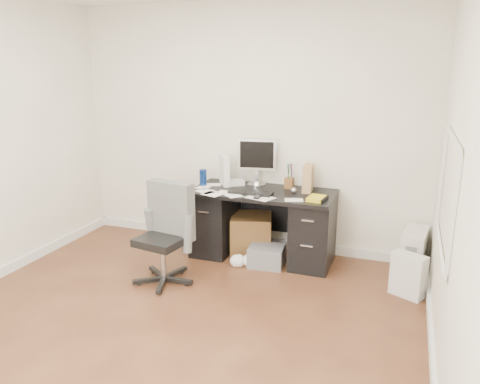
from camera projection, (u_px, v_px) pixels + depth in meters
The scene contains 18 objects.
ground at pixel (165, 329), 3.72m from camera, with size 4.00×4.00×0.00m, color #452216.
room_shell at pixel (161, 120), 3.30m from camera, with size 4.02×4.02×2.71m.
desk at pixel (263, 222), 5.02m from camera, with size 1.50×0.70×0.75m.
loose_papers at pixel (243, 190), 4.95m from camera, with size 1.10×0.60×0.00m, color silver, non-canonical shape.
lcd_monitor at pixel (257, 162), 5.09m from camera, with size 0.41×0.24×0.52m, color #ADAEB2, non-canonical shape.
keyboard at pixel (251, 193), 4.81m from camera, with size 0.45×0.15×0.03m, color black.
computer_mouse at pixel (294, 190), 4.82m from camera, with size 0.06×0.06×0.06m, color #ADAEB2.
travel_mug at pixel (203, 177), 5.13m from camera, with size 0.08×0.08×0.18m, color navy.
white_binder at pixel (224, 170), 5.15m from camera, with size 0.13×0.28×0.33m, color silver.
magazine_file at pixel (308, 178), 4.88m from camera, with size 0.12×0.24×0.28m, color #977149.
pen_cup at pixel (289, 176), 5.00m from camera, with size 0.11×0.11×0.27m, color #543018, non-canonical shape.
yellow_book at pixel (317, 198), 4.58m from camera, with size 0.16×0.21×0.04m, color gold.
paper_remote at pixel (260, 197), 4.67m from camera, with size 0.27×0.22×0.02m, color silver, non-canonical shape.
office_chair at pixel (162, 235), 4.41m from camera, with size 0.55×0.55×0.96m, color #4E504E, non-canonical shape.
pc_tower at pixel (414, 253), 4.61m from camera, with size 0.21×0.47×0.47m, color beige.
shopping_bag at pixel (408, 275), 4.21m from camera, with size 0.29×0.21×0.40m, color silver.
wicker_basket at pixel (251, 234), 5.19m from camera, with size 0.44×0.44×0.44m, color #492D16.
desk_printer at pixel (266, 256), 4.88m from camera, with size 0.36×0.29×0.21m, color slate.
Camera 1 is at (1.69, -2.91, 2.03)m, focal length 35.00 mm.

